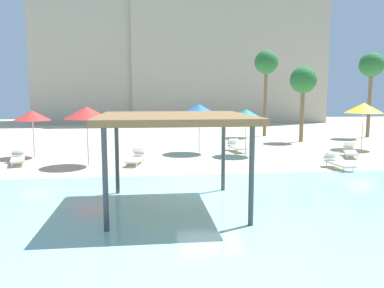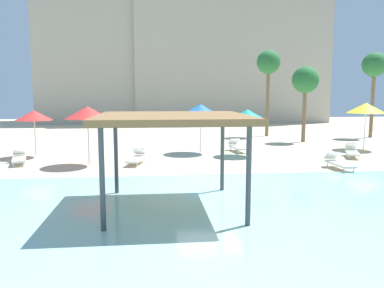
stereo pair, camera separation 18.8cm
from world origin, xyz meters
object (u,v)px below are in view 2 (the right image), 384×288
(lounge_chair_3, at_px, (19,157))
(lounge_chair_4, at_px, (237,146))
(beach_umbrella_red_4, at_px, (87,113))
(lounge_chair_2, at_px, (338,162))
(shade_pavilion, at_px, (173,120))
(palm_tree_1, at_px, (375,67))
(beach_umbrella_blue_3, at_px, (200,110))
(beach_umbrella_red_1, at_px, (34,115))
(palm_tree_0, at_px, (268,64))
(palm_tree_2, at_px, (305,81))
(lounge_chair_0, at_px, (352,151))
(beach_umbrella_yellow_2, at_px, (366,108))
(lounge_chair_5, at_px, (137,157))
(beach_umbrella_teal_5, at_px, (247,114))

(lounge_chair_3, height_order, lounge_chair_4, same)
(beach_umbrella_red_4, xyz_separation_m, lounge_chair_4, (8.18, 3.66, -2.24))
(lounge_chair_2, bearing_deg, lounge_chair_3, -103.93)
(shade_pavilion, height_order, palm_tree_1, palm_tree_1)
(lounge_chair_2, bearing_deg, lounge_chair_4, -152.32)
(beach_umbrella_blue_3, height_order, palm_tree_1, palm_tree_1)
(beach_umbrella_red_1, distance_m, palm_tree_0, 18.46)
(beach_umbrella_red_4, relative_size, palm_tree_2, 0.53)
(beach_umbrella_red_1, height_order, lounge_chair_0, beach_umbrella_red_1)
(beach_umbrella_red_1, bearing_deg, beach_umbrella_yellow_2, 2.42)
(lounge_chair_0, bearing_deg, beach_umbrella_yellow_2, 162.30)
(beach_umbrella_blue_3, xyz_separation_m, lounge_chair_4, (2.30, 0.37, -2.22))
(beach_umbrella_blue_3, distance_m, palm_tree_1, 16.30)
(palm_tree_1, height_order, palm_tree_2, palm_tree_1)
(beach_umbrella_red_4, bearing_deg, lounge_chair_0, 4.08)
(shade_pavilion, bearing_deg, lounge_chair_3, 131.34)
(beach_umbrella_red_1, xyz_separation_m, lounge_chair_2, (14.97, -4.99, -1.97))
(lounge_chair_2, height_order, palm_tree_1, palm_tree_1)
(lounge_chair_0, relative_size, palm_tree_0, 0.29)
(beach_umbrella_red_1, xyz_separation_m, palm_tree_1, (23.79, 7.11, 3.25))
(shade_pavilion, distance_m, beach_umbrella_red_4, 8.32)
(lounge_chair_5, height_order, palm_tree_1, palm_tree_1)
(palm_tree_0, bearing_deg, lounge_chair_0, -81.71)
(beach_umbrella_teal_5, distance_m, lounge_chair_0, 6.10)
(lounge_chair_2, distance_m, lounge_chair_4, 6.78)
(shade_pavilion, height_order, beach_umbrella_blue_3, beach_umbrella_blue_3)
(beach_umbrella_red_1, xyz_separation_m, beach_umbrella_blue_3, (9.21, 0.47, 0.25))
(shade_pavilion, relative_size, lounge_chair_3, 2.22)
(beach_umbrella_teal_5, height_order, lounge_chair_5, beach_umbrella_teal_5)
(shade_pavilion, relative_size, palm_tree_0, 0.64)
(shade_pavilion, bearing_deg, lounge_chair_5, 100.37)
(lounge_chair_4, distance_m, lounge_chair_5, 6.86)
(beach_umbrella_red_4, bearing_deg, beach_umbrella_teal_5, 13.87)
(lounge_chair_5, distance_m, palm_tree_1, 21.29)
(lounge_chair_2, bearing_deg, lounge_chair_0, 139.94)
(palm_tree_1, bearing_deg, lounge_chair_3, -159.07)
(palm_tree_0, bearing_deg, lounge_chair_3, -145.62)
(shade_pavilion, xyz_separation_m, palm_tree_0, (8.78, 19.17, 3.11))
(beach_umbrella_red_4, bearing_deg, lounge_chair_4, 24.11)
(beach_umbrella_teal_5, bearing_deg, palm_tree_2, 45.31)
(shade_pavilion, relative_size, beach_umbrella_teal_5, 1.69)
(beach_umbrella_teal_5, height_order, lounge_chair_4, beach_umbrella_teal_5)
(beach_umbrella_teal_5, distance_m, lounge_chair_5, 6.67)
(lounge_chair_3, xyz_separation_m, palm_tree_0, (16.01, 10.95, 5.47))
(palm_tree_2, bearing_deg, lounge_chair_5, -146.92)
(beach_umbrella_red_4, xyz_separation_m, palm_tree_0, (12.47, 11.71, 3.23))
(palm_tree_2, bearing_deg, beach_umbrella_teal_5, -134.69)
(beach_umbrella_teal_5, distance_m, lounge_chair_4, 2.57)
(lounge_chair_0, distance_m, palm_tree_0, 12.13)
(shade_pavilion, bearing_deg, lounge_chair_4, 67.99)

